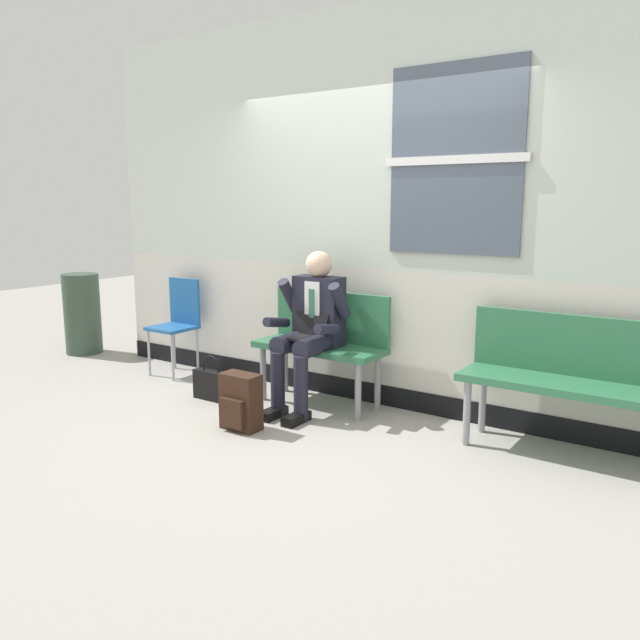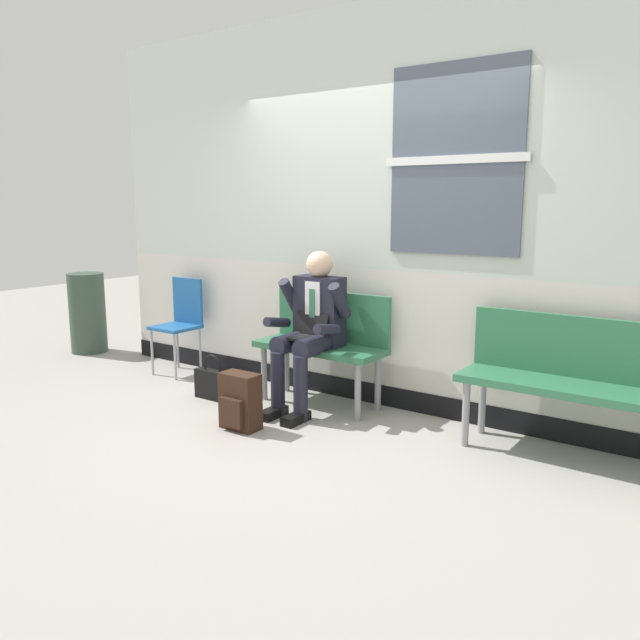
{
  "view_description": "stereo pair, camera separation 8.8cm",
  "coord_description": "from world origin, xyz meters",
  "px_view_note": "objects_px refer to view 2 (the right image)",
  "views": [
    {
      "loc": [
        2.52,
        -3.83,
        1.63
      ],
      "look_at": [
        -0.15,
        0.07,
        0.75
      ],
      "focal_mm": 35.64,
      "sensor_mm": 36.0,
      "label": 1
    },
    {
      "loc": [
        2.59,
        -3.78,
        1.63
      ],
      "look_at": [
        -0.15,
        0.07,
        0.75
      ],
      "focal_mm": 35.64,
      "sensor_mm": 36.0,
      "label": 2
    }
  ],
  "objects_px": {
    "folding_chair": "(181,317)",
    "trash_bin": "(88,313)",
    "bench_with_person": "(325,338)",
    "bench_empty": "(571,374)",
    "handbag": "(213,384)",
    "person_seated": "(310,326)",
    "backpack": "(240,402)"
  },
  "relations": [
    {
      "from": "folding_chair",
      "to": "trash_bin",
      "type": "xyz_separation_m",
      "value": [
        -1.48,
        -0.01,
        -0.11
      ]
    },
    {
      "from": "bench_with_person",
      "to": "bench_empty",
      "type": "bearing_deg",
      "value": 0.03
    },
    {
      "from": "bench_with_person",
      "to": "handbag",
      "type": "height_order",
      "value": "bench_with_person"
    },
    {
      "from": "handbag",
      "to": "trash_bin",
      "type": "bearing_deg",
      "value": 169.1
    },
    {
      "from": "bench_empty",
      "to": "person_seated",
      "type": "height_order",
      "value": "person_seated"
    },
    {
      "from": "backpack",
      "to": "handbag",
      "type": "bearing_deg",
      "value": 149.48
    },
    {
      "from": "handbag",
      "to": "backpack",
      "type": "bearing_deg",
      "value": -30.52
    },
    {
      "from": "trash_bin",
      "to": "handbag",
      "type": "bearing_deg",
      "value": -10.9
    },
    {
      "from": "backpack",
      "to": "trash_bin",
      "type": "height_order",
      "value": "trash_bin"
    },
    {
      "from": "backpack",
      "to": "handbag",
      "type": "relative_size",
      "value": 1.08
    },
    {
      "from": "trash_bin",
      "to": "bench_with_person",
      "type": "bearing_deg",
      "value": 0.38
    },
    {
      "from": "bench_with_person",
      "to": "bench_empty",
      "type": "xyz_separation_m",
      "value": [
        1.92,
        0.0,
        0.01
      ]
    },
    {
      "from": "handbag",
      "to": "trash_bin",
      "type": "relative_size",
      "value": 0.44
    },
    {
      "from": "backpack",
      "to": "bench_with_person",
      "type": "bearing_deg",
      "value": 80.13
    },
    {
      "from": "backpack",
      "to": "handbag",
      "type": "xyz_separation_m",
      "value": [
        -0.66,
        0.39,
        -0.07
      ]
    },
    {
      "from": "bench_empty",
      "to": "person_seated",
      "type": "relative_size",
      "value": 1.09
    },
    {
      "from": "bench_empty",
      "to": "folding_chair",
      "type": "distance_m",
      "value": 3.59
    },
    {
      "from": "handbag",
      "to": "person_seated",
      "type": "bearing_deg",
      "value": 18.74
    },
    {
      "from": "bench_with_person",
      "to": "person_seated",
      "type": "distance_m",
      "value": 0.24
    },
    {
      "from": "bench_with_person",
      "to": "backpack",
      "type": "height_order",
      "value": "bench_with_person"
    },
    {
      "from": "bench_with_person",
      "to": "bench_empty",
      "type": "relative_size",
      "value": 0.79
    },
    {
      "from": "trash_bin",
      "to": "person_seated",
      "type": "bearing_deg",
      "value": -3.21
    },
    {
      "from": "bench_with_person",
      "to": "handbag",
      "type": "bearing_deg",
      "value": -149.73
    },
    {
      "from": "backpack",
      "to": "person_seated",
      "type": "bearing_deg",
      "value": 77.27
    },
    {
      "from": "bench_with_person",
      "to": "backpack",
      "type": "xyz_separation_m",
      "value": [
        -0.15,
        -0.86,
        -0.34
      ]
    },
    {
      "from": "backpack",
      "to": "handbag",
      "type": "distance_m",
      "value": 0.77
    },
    {
      "from": "handbag",
      "to": "trash_bin",
      "type": "xyz_separation_m",
      "value": [
        -2.35,
        0.45,
        0.3
      ]
    },
    {
      "from": "backpack",
      "to": "trash_bin",
      "type": "relative_size",
      "value": 0.48
    },
    {
      "from": "handbag",
      "to": "folding_chair",
      "type": "xyz_separation_m",
      "value": [
        -0.87,
        0.47,
        0.41
      ]
    },
    {
      "from": "bench_empty",
      "to": "handbag",
      "type": "bearing_deg",
      "value": -170.16
    },
    {
      "from": "person_seated",
      "to": "backpack",
      "type": "height_order",
      "value": "person_seated"
    },
    {
      "from": "bench_with_person",
      "to": "backpack",
      "type": "distance_m",
      "value": 0.94
    }
  ]
}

